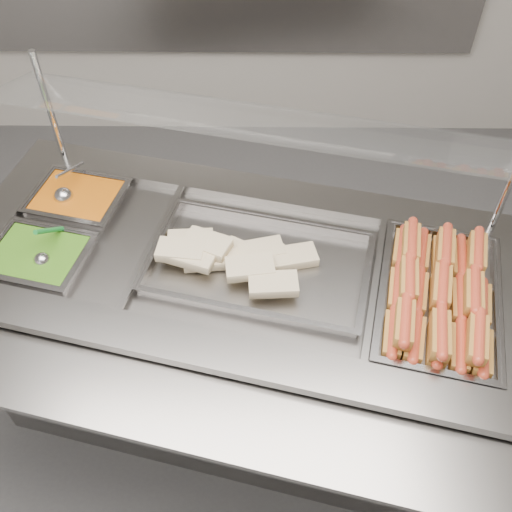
{
  "coord_description": "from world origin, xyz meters",
  "views": [
    {
      "loc": [
        0.21,
        -0.86,
        2.37
      ],
      "look_at": [
        0.2,
        0.41,
        0.96
      ],
      "focal_mm": 40.0,
      "sensor_mm": 36.0,
      "label": 1
    }
  ],
  "objects_px": {
    "pan_hotdogs": "(436,303)",
    "serving_spoon": "(44,255)",
    "sneeze_guard": "(258,124)",
    "steam_counter": "(243,337)",
    "pan_wraps": "(259,267)",
    "ladle": "(64,195)"
  },
  "relations": [
    {
      "from": "sneeze_guard",
      "to": "ladle",
      "type": "distance_m",
      "value": 0.81
    },
    {
      "from": "pan_wraps",
      "to": "serving_spoon",
      "type": "distance_m",
      "value": 0.73
    },
    {
      "from": "pan_wraps",
      "to": "ladle",
      "type": "relative_size",
      "value": 3.82
    },
    {
      "from": "pan_wraps",
      "to": "ladle",
      "type": "bearing_deg",
      "value": 156.59
    },
    {
      "from": "sneeze_guard",
      "to": "pan_wraps",
      "type": "relative_size",
      "value": 2.22
    },
    {
      "from": "pan_hotdogs",
      "to": "pan_wraps",
      "type": "distance_m",
      "value": 0.59
    },
    {
      "from": "pan_wraps",
      "to": "ladle",
      "type": "height_order",
      "value": "ladle"
    },
    {
      "from": "pan_hotdogs",
      "to": "serving_spoon",
      "type": "bearing_deg",
      "value": 173.43
    },
    {
      "from": "pan_hotdogs",
      "to": "pan_wraps",
      "type": "height_order",
      "value": "same"
    },
    {
      "from": "sneeze_guard",
      "to": "pan_hotdogs",
      "type": "relative_size",
      "value": 2.72
    },
    {
      "from": "steam_counter",
      "to": "ladle",
      "type": "bearing_deg",
      "value": 155.74
    },
    {
      "from": "sneeze_guard",
      "to": "serving_spoon",
      "type": "distance_m",
      "value": 0.84
    },
    {
      "from": "steam_counter",
      "to": "sneeze_guard",
      "type": "relative_size",
      "value": 1.21
    },
    {
      "from": "steam_counter",
      "to": "pan_wraps",
      "type": "bearing_deg",
      "value": -13.46
    },
    {
      "from": "sneeze_guard",
      "to": "pan_wraps",
      "type": "height_order",
      "value": "sneeze_guard"
    },
    {
      "from": "ladle",
      "to": "serving_spoon",
      "type": "relative_size",
      "value": 1.15
    },
    {
      "from": "ladle",
      "to": "sneeze_guard",
      "type": "bearing_deg",
      "value": -6.14
    },
    {
      "from": "serving_spoon",
      "to": "pan_hotdogs",
      "type": "bearing_deg",
      "value": -6.57
    },
    {
      "from": "steam_counter",
      "to": "pan_wraps",
      "type": "height_order",
      "value": "pan_wraps"
    },
    {
      "from": "pan_wraps",
      "to": "serving_spoon",
      "type": "bearing_deg",
      "value": 179.06
    },
    {
      "from": "steam_counter",
      "to": "sneeze_guard",
      "type": "distance_m",
      "value": 0.88
    },
    {
      "from": "sneeze_guard",
      "to": "serving_spoon",
      "type": "relative_size",
      "value": 9.72
    }
  ]
}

